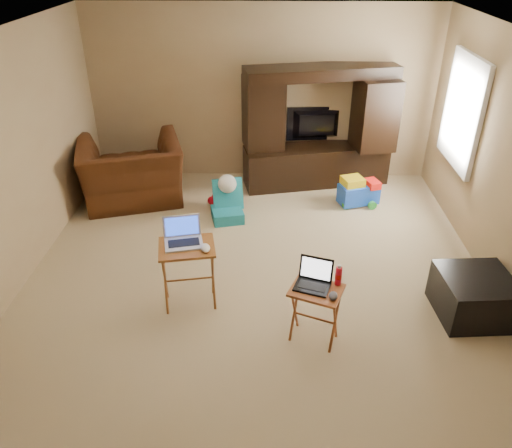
{
  "coord_description": "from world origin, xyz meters",
  "views": [
    {
      "loc": [
        0.12,
        -4.43,
        3.26
      ],
      "look_at": [
        0.0,
        -0.2,
        0.8
      ],
      "focal_mm": 35.0,
      "sensor_mm": 36.0,
      "label": 1
    }
  ],
  "objects_px": {
    "television": "(317,125)",
    "tray_table_left": "(189,276)",
    "laptop_right": "(313,277)",
    "entertainment_center": "(318,128)",
    "mouse_left": "(205,248)",
    "push_toy": "(359,191)",
    "tray_table_right": "(315,315)",
    "plush_toy": "(221,194)",
    "child_rocker": "(227,202)",
    "mouse_right": "(333,296)",
    "recliner": "(132,172)",
    "laptop_left": "(183,234)",
    "water_bottle": "(339,276)",
    "ottoman": "(474,296)"
  },
  "relations": [
    {
      "from": "television",
      "to": "tray_table_left",
      "type": "xyz_separation_m",
      "value": [
        -1.47,
        -3.11,
        -0.48
      ]
    },
    {
      "from": "television",
      "to": "laptop_right",
      "type": "xyz_separation_m",
      "value": [
        -0.3,
        -3.58,
        -0.13
      ]
    },
    {
      "from": "laptop_right",
      "to": "entertainment_center",
      "type": "bearing_deg",
      "value": 103.47
    },
    {
      "from": "entertainment_center",
      "to": "mouse_left",
      "type": "height_order",
      "value": "entertainment_center"
    },
    {
      "from": "push_toy",
      "to": "tray_table_right",
      "type": "height_order",
      "value": "tray_table_right"
    },
    {
      "from": "laptop_right",
      "to": "plush_toy",
      "type": "bearing_deg",
      "value": 131.08
    },
    {
      "from": "mouse_left",
      "to": "entertainment_center",
      "type": "bearing_deg",
      "value": 66.69
    },
    {
      "from": "child_rocker",
      "to": "push_toy",
      "type": "bearing_deg",
      "value": 2.05
    },
    {
      "from": "child_rocker",
      "to": "mouse_right",
      "type": "relative_size",
      "value": 4.48
    },
    {
      "from": "recliner",
      "to": "laptop_left",
      "type": "distance_m",
      "value": 2.49
    },
    {
      "from": "entertainment_center",
      "to": "recliner",
      "type": "height_order",
      "value": "entertainment_center"
    },
    {
      "from": "recliner",
      "to": "tray_table_left",
      "type": "bearing_deg",
      "value": 99.49
    },
    {
      "from": "water_bottle",
      "to": "television",
      "type": "bearing_deg",
      "value": 88.83
    },
    {
      "from": "mouse_left",
      "to": "water_bottle",
      "type": "xyz_separation_m",
      "value": [
        1.21,
        -0.33,
        -0.06
      ]
    },
    {
      "from": "push_toy",
      "to": "mouse_right",
      "type": "height_order",
      "value": "mouse_right"
    },
    {
      "from": "entertainment_center",
      "to": "tray_table_left",
      "type": "bearing_deg",
      "value": -129.31
    },
    {
      "from": "push_toy",
      "to": "water_bottle",
      "type": "xyz_separation_m",
      "value": [
        -0.62,
        -2.63,
        0.46
      ]
    },
    {
      "from": "child_rocker",
      "to": "tray_table_left",
      "type": "relative_size",
      "value": 0.76
    },
    {
      "from": "mouse_right",
      "to": "water_bottle",
      "type": "height_order",
      "value": "water_bottle"
    },
    {
      "from": "television",
      "to": "push_toy",
      "type": "xyz_separation_m",
      "value": [
        0.55,
        -0.88,
        -0.63
      ]
    },
    {
      "from": "entertainment_center",
      "to": "ottoman",
      "type": "height_order",
      "value": "entertainment_center"
    },
    {
      "from": "tray_table_right",
      "to": "mouse_right",
      "type": "distance_m",
      "value": 0.36
    },
    {
      "from": "entertainment_center",
      "to": "mouse_right",
      "type": "height_order",
      "value": "entertainment_center"
    },
    {
      "from": "child_rocker",
      "to": "push_toy",
      "type": "distance_m",
      "value": 1.85
    },
    {
      "from": "plush_toy",
      "to": "mouse_left",
      "type": "xyz_separation_m",
      "value": [
        0.06,
        -2.11,
        0.5
      ]
    },
    {
      "from": "push_toy",
      "to": "tray_table_left",
      "type": "height_order",
      "value": "tray_table_left"
    },
    {
      "from": "recliner",
      "to": "mouse_left",
      "type": "bearing_deg",
      "value": 102.49
    },
    {
      "from": "push_toy",
      "to": "plush_toy",
      "type": "bearing_deg",
      "value": 167.0
    },
    {
      "from": "push_toy",
      "to": "mouse_right",
      "type": "bearing_deg",
      "value": -122.35
    },
    {
      "from": "plush_toy",
      "to": "push_toy",
      "type": "relative_size",
      "value": 0.79
    },
    {
      "from": "laptop_right",
      "to": "mouse_right",
      "type": "relative_size",
      "value": 2.58
    },
    {
      "from": "push_toy",
      "to": "television",
      "type": "bearing_deg",
      "value": 102.99
    },
    {
      "from": "tray_table_right",
      "to": "water_bottle",
      "type": "bearing_deg",
      "value": 44.65
    },
    {
      "from": "television",
      "to": "water_bottle",
      "type": "height_order",
      "value": "television"
    },
    {
      "from": "child_rocker",
      "to": "tray_table_right",
      "type": "distance_m",
      "value": 2.42
    },
    {
      "from": "ottoman",
      "to": "mouse_right",
      "type": "relative_size",
      "value": 5.75
    },
    {
      "from": "child_rocker",
      "to": "mouse_right",
      "type": "xyz_separation_m",
      "value": [
        1.1,
        -2.33,
        0.34
      ]
    },
    {
      "from": "entertainment_center",
      "to": "plush_toy",
      "type": "xyz_separation_m",
      "value": [
        -1.34,
        -0.87,
        -0.65
      ]
    },
    {
      "from": "tray_table_left",
      "to": "mouse_left",
      "type": "xyz_separation_m",
      "value": [
        0.19,
        -0.07,
        0.37
      ]
    },
    {
      "from": "tray_table_right",
      "to": "laptop_left",
      "type": "height_order",
      "value": "laptop_left"
    },
    {
      "from": "tray_table_right",
      "to": "laptop_right",
      "type": "height_order",
      "value": "laptop_right"
    },
    {
      "from": "tray_table_left",
      "to": "tray_table_right",
      "type": "relative_size",
      "value": 1.2
    },
    {
      "from": "recliner",
      "to": "laptop_left",
      "type": "relative_size",
      "value": 3.7
    },
    {
      "from": "plush_toy",
      "to": "tray_table_right",
      "type": "height_order",
      "value": "tray_table_right"
    },
    {
      "from": "tray_table_left",
      "to": "mouse_left",
      "type": "height_order",
      "value": "mouse_left"
    },
    {
      "from": "television",
      "to": "recliner",
      "type": "relative_size",
      "value": 0.66
    },
    {
      "from": "recliner",
      "to": "mouse_right",
      "type": "relative_size",
      "value": 11.45
    },
    {
      "from": "push_toy",
      "to": "laptop_right",
      "type": "distance_m",
      "value": 2.87
    },
    {
      "from": "television",
      "to": "push_toy",
      "type": "height_order",
      "value": "television"
    },
    {
      "from": "entertainment_center",
      "to": "television",
      "type": "bearing_deg",
      "value": 77.56
    }
  ]
}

